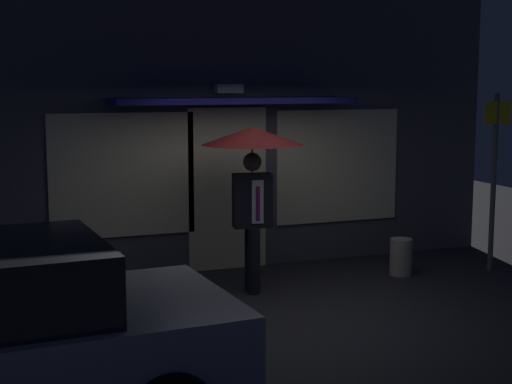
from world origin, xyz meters
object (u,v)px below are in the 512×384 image
(person_with_umbrella, at_px, (252,158))
(street_sign_post, at_px, (494,171))
(sidewalk_bollard_2, at_px, (401,257))
(sidewalk_bollard, at_px, (111,271))

(person_with_umbrella, xyz_separation_m, street_sign_post, (3.42, -0.11, -0.29))
(sidewalk_bollard_2, bearing_deg, person_with_umbrella, -177.91)
(street_sign_post, height_order, sidewalk_bollard, street_sign_post)
(person_with_umbrella, relative_size, sidewalk_bollard, 4.41)
(sidewalk_bollard_2, bearing_deg, sidewalk_bollard, 170.04)
(sidewalk_bollard, height_order, sidewalk_bollard_2, sidewalk_bollard_2)
(person_with_umbrella, distance_m, sidewalk_bollard_2, 2.55)
(sidewalk_bollard, relative_size, sidewalk_bollard_2, 0.94)
(person_with_umbrella, distance_m, sidewalk_bollard, 2.25)
(sidewalk_bollard_2, bearing_deg, street_sign_post, -8.28)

